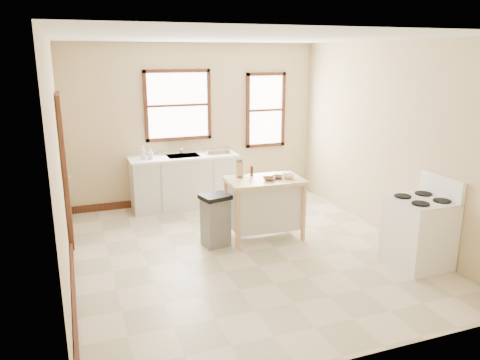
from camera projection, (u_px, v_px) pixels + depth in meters
name	position (u px, v px, depth m)	size (l,w,h in m)	color
floor	(245.00, 252.00, 6.38)	(5.00, 5.00, 0.00)	beige
ceiling	(246.00, 38.00, 5.65)	(5.00, 5.00, 0.00)	white
wall_back	(195.00, 124.00, 8.28)	(4.50, 0.04, 2.80)	#C8B683
wall_left	(59.00, 165.00, 5.26)	(0.04, 5.00, 2.80)	#C8B683
wall_right	(390.00, 140.00, 6.77)	(0.04, 5.00, 2.80)	#C8B683
window_main	(178.00, 105.00, 8.07)	(1.17, 0.06, 1.22)	black
window_side	(266.00, 110.00, 8.66)	(0.77, 0.06, 1.37)	black
door_left	(65.00, 169.00, 6.54)	(0.06, 0.90, 2.10)	black
baseboard_back	(197.00, 197.00, 8.60)	(4.50, 0.04, 0.12)	black
baseboard_left	(73.00, 273.00, 5.62)	(0.04, 5.00, 0.12)	black
sink_counter	(184.00, 181.00, 8.15)	(1.86, 0.62, 0.92)	beige
faucet	(181.00, 147.00, 8.17)	(0.03, 0.03, 0.22)	silver
soap_bottle_a	(143.00, 153.00, 7.73)	(0.08, 0.09, 0.22)	#B2B2B2
soap_bottle_b	(150.00, 154.00, 7.76)	(0.08, 0.08, 0.17)	#B2B2B2
dish_rack	(216.00, 151.00, 8.17)	(0.42, 0.32, 0.11)	silver
kitchen_island	(264.00, 208.00, 6.79)	(1.08, 0.69, 0.89)	#FDDC95
knife_block	(240.00, 170.00, 6.75)	(0.10, 0.10, 0.20)	tan
pepper_grinder	(252.00, 171.00, 6.81)	(0.04, 0.04, 0.15)	#401A11
bowl_a	(269.00, 179.00, 6.59)	(0.18, 0.18, 0.04)	brown
bowl_b	(278.00, 177.00, 6.69)	(0.16, 0.16, 0.04)	brown
bowl_c	(288.00, 176.00, 6.69)	(0.17, 0.17, 0.05)	white
trash_bin	(216.00, 220.00, 6.50)	(0.38, 0.32, 0.74)	gray
gas_stove	(420.00, 222.00, 5.86)	(0.70, 0.71, 1.14)	white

